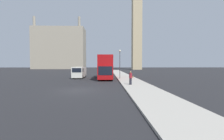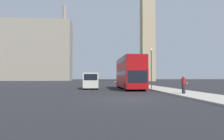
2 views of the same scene
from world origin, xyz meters
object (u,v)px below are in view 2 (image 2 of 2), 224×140
red_double_decker_bus (130,72)px  pedestrian (184,84)px  clock_tower (147,8)px  street_lamp (151,62)px  white_van (91,80)px

red_double_decker_bus → pedestrian: size_ratio=6.33×
pedestrian → clock_tower: bearing=78.3°
red_double_decker_bus → street_lamp: bearing=-29.2°
red_double_decker_bus → pedestrian: red_double_decker_bus is taller
red_double_decker_bus → white_van: (-5.48, 1.42, -1.22)m
red_double_decker_bus → street_lamp: (2.69, -1.51, 1.27)m
street_lamp → pedestrian: bearing=-85.7°
white_van → clock_tower: bearing=68.0°
red_double_decker_bus → white_van: size_ratio=1.94×
clock_tower → red_double_decker_bus: size_ratio=5.46×
clock_tower → street_lamp: clock_tower is taller
red_double_decker_bus → street_lamp: street_lamp is taller
clock_tower → street_lamp: size_ratio=11.01×
clock_tower → pedestrian: size_ratio=34.55×
pedestrian → street_lamp: street_lamp is taller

